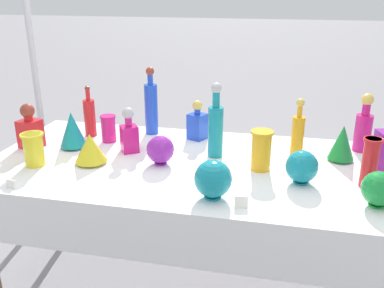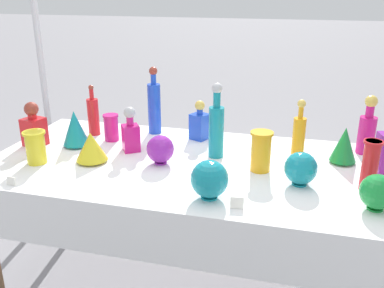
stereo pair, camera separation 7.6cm
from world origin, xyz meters
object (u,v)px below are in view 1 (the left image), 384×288
slender_vase_0 (33,148)px  fluted_vase_0 (342,143)px  tall_bottle_1 (216,127)px  fluted_vase_2 (72,130)px  slender_vase_1 (261,149)px  round_bowl_3 (160,150)px  cardboard_box_behind_right (284,195)px  canopy_pole (34,67)px  square_decanter_2 (129,134)px  cardboard_box_behind_left (269,191)px  round_bowl_2 (379,189)px  slender_vase_2 (108,128)px  square_decanter_3 (197,123)px  tall_bottle_4 (151,106)px  fluted_vase_1 (90,148)px  tall_bottle_2 (364,127)px  slender_vase_3 (370,161)px  square_decanter_1 (30,129)px  tall_bottle_0 (298,136)px  tall_bottle_3 (90,116)px  round_bowl_0 (302,167)px  round_bowl_1 (213,179)px

slender_vase_0 → fluted_vase_0: 1.54m
tall_bottle_1 → fluted_vase_2: size_ratio=1.93×
slender_vase_1 → round_bowl_3: 0.49m
cardboard_box_behind_right → canopy_pole: size_ratio=0.22×
square_decanter_2 → cardboard_box_behind_left: (0.74, 0.84, -0.67)m
slender_vase_0 → round_bowl_3: 0.62m
round_bowl_2 → round_bowl_3: size_ratio=1.02×
slender_vase_2 → square_decanter_3: bearing=17.4°
tall_bottle_4 → slender_vase_2: (-0.20, -0.19, -0.09)m
tall_bottle_1 → fluted_vase_1: (-0.59, -0.23, -0.08)m
tall_bottle_2 → slender_vase_3: bearing=-94.7°
tall_bottle_4 → slender_vase_3: size_ratio=1.76×
square_decanter_1 → fluted_vase_1: (0.42, -0.14, -0.03)m
tall_bottle_0 → cardboard_box_behind_right: size_ratio=0.54×
round_bowl_3 → cardboard_box_behind_right: 1.31m
tall_bottle_3 → fluted_vase_2: tall_bottle_3 is taller
tall_bottle_3 → slender_vase_3: 1.54m
slender_vase_3 → cardboard_box_behind_right: (-0.33, 0.99, -0.70)m
square_decanter_1 → slender_vase_2: 0.42m
slender_vase_0 → tall_bottle_4: bearing=54.6°
square_decanter_3 → cardboard_box_behind_left: square_decanter_3 is taller
canopy_pole → cardboard_box_behind_right: bearing=7.0°
slender_vase_2 → slender_vase_3: slender_vase_3 is taller
round_bowl_2 → fluted_vase_0: bearing=101.6°
slender_vase_1 → tall_bottle_3: bearing=164.4°
square_decanter_2 → slender_vase_2: bearing=143.7°
tall_bottle_2 → slender_vase_2: bearing=-173.5°
tall_bottle_1 → square_decanter_1: tall_bottle_1 is taller
slender_vase_1 → round_bowl_2: slender_vase_1 is taller
round_bowl_3 → canopy_pole: 1.34m
square_decanter_3 → slender_vase_2: square_decanter_3 is taller
slender_vase_1 → round_bowl_0: 0.22m
square_decanter_2 → tall_bottle_0: bearing=3.8°
tall_bottle_3 → slender_vase_0: 0.48m
tall_bottle_0 → slender_vase_3: 0.39m
slender_vase_1 → slender_vase_2: size_ratio=1.28×
slender_vase_1 → round_bowl_3: bearing=-175.5°
slender_vase_2 → cardboard_box_behind_left: size_ratio=0.33×
square_decanter_3 → round_bowl_0: 0.75m
slender_vase_2 → fluted_vase_2: size_ratio=0.76×
tall_bottle_3 → round_bowl_1: (0.84, -0.62, -0.03)m
round_bowl_2 → round_bowl_3: bearing=166.8°
tall_bottle_1 → slender_vase_0: size_ratio=2.35×
tall_bottle_0 → canopy_pole: canopy_pole is taller
tall_bottle_1 → cardboard_box_behind_left: size_ratio=0.85×
tall_bottle_3 → tall_bottle_1: bearing=-11.8°
square_decanter_2 → fluted_vase_0: size_ratio=1.31×
tall_bottle_4 → square_decanter_2: (-0.03, -0.31, -0.07)m
round_bowl_3 → square_decanter_2: bearing=148.7°
slender_vase_0 → fluted_vase_2: (0.07, 0.27, 0.01)m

